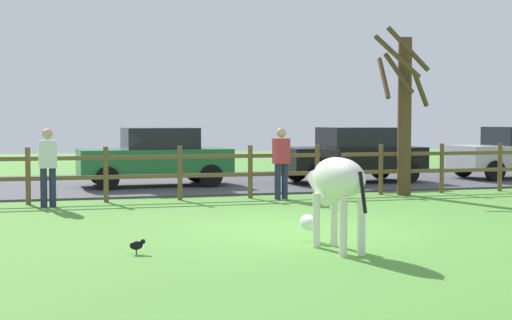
{
  "coord_description": "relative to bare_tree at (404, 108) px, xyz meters",
  "views": [
    {
      "loc": [
        -3.88,
        -11.87,
        1.83
      ],
      "look_at": [
        -0.25,
        1.49,
        1.09
      ],
      "focal_mm": 52.77,
      "sensor_mm": 36.0,
      "label": 1
    }
  ],
  "objects": [
    {
      "name": "ground_plane",
      "position": [
        -4.29,
        -4.66,
        -2.1
      ],
      "size": [
        60.0,
        60.0,
        0.0
      ],
      "primitive_type": "plane",
      "color": "#549338"
    },
    {
      "name": "paddock_fence",
      "position": [
        -4.56,
        0.34,
        -1.4
      ],
      "size": [
        21.58,
        0.11,
        1.23
      ],
      "color": "brown",
      "rests_on": "ground_plane"
    },
    {
      "name": "visitor_right_of_tree",
      "position": [
        -8.27,
        -0.33,
        -1.19
      ],
      "size": [
        0.38,
        0.25,
        1.64
      ],
      "color": "#232847",
      "rests_on": "ground_plane"
    },
    {
      "name": "bare_tree",
      "position": [
        0.0,
        0.0,
        0.0
      ],
      "size": [
        1.46,
        1.5,
        4.02
      ],
      "color": "#513A23",
      "rests_on": "ground_plane"
    },
    {
      "name": "visitor_left_of_tree",
      "position": [
        -3.11,
        -0.09,
        -1.19
      ],
      "size": [
        0.39,
        0.27,
        1.64
      ],
      "color": "#232847",
      "rests_on": "ground_plane"
    },
    {
      "name": "parked_car_black",
      "position": [
        0.07,
        3.32,
        -1.25
      ],
      "size": [
        4.07,
        2.03,
        1.56
      ],
      "color": "black",
      "rests_on": "parking_asphalt"
    },
    {
      "name": "crow_on_grass",
      "position": [
        -7.08,
        -6.32,
        -1.97
      ],
      "size": [
        0.21,
        0.1,
        0.2
      ],
      "color": "black",
      "rests_on": "ground_plane"
    },
    {
      "name": "parking_asphalt",
      "position": [
        -4.29,
        4.64,
        -2.07
      ],
      "size": [
        28.0,
        7.4,
        0.05
      ],
      "primitive_type": "cube",
      "color": "#47474C",
      "rests_on": "ground_plane"
    },
    {
      "name": "zebra",
      "position": [
        -4.36,
        -6.73,
        -1.17
      ],
      "size": [
        0.62,
        1.93,
        1.41
      ],
      "color": "white",
      "rests_on": "ground_plane"
    },
    {
      "name": "parked_car_green",
      "position": [
        -5.49,
        3.6,
        -1.25
      ],
      "size": [
        4.07,
        2.03,
        1.56
      ],
      "color": "#236B38",
      "rests_on": "parking_asphalt"
    }
  ]
}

